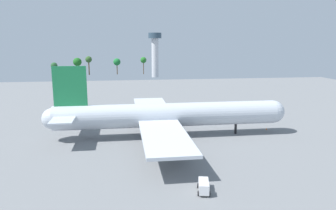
# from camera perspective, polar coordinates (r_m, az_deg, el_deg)

# --- Properties ---
(ground_plane) EXTENTS (273.40, 273.40, 0.00)m
(ground_plane) POSITION_cam_1_polar(r_m,az_deg,el_deg) (91.09, 0.00, -5.60)
(ground_plane) COLOR slate
(cargo_airplane) EXTENTS (68.35, 62.78, 20.14)m
(cargo_airplane) POSITION_cam_1_polar(r_m,az_deg,el_deg) (89.48, -0.17, -1.86)
(cargo_airplane) COLOR silver
(cargo_airplane) RESTS_ON ground_plane
(fuel_truck) EXTENTS (3.71, 4.02, 2.22)m
(fuel_truck) POSITION_cam_1_polar(r_m,az_deg,el_deg) (108.10, 10.95, -2.50)
(fuel_truck) COLOR silver
(fuel_truck) RESTS_ON ground_plane
(maintenance_van) EXTENTS (2.99, 5.17, 2.19)m
(maintenance_van) POSITION_cam_1_polar(r_m,az_deg,el_deg) (58.99, 6.39, -14.17)
(maintenance_van) COLOR silver
(maintenance_van) RESTS_ON ground_plane
(safety_cone_nose) EXTENTS (0.40, 0.40, 0.58)m
(safety_cone_nose) POSITION_cam_1_polar(r_m,az_deg,el_deg) (102.23, 17.16, -4.07)
(safety_cone_nose) COLOR orange
(safety_cone_nose) RESTS_ON ground_plane
(control_tower) EXTENTS (9.76, 9.76, 32.81)m
(control_tower) POSITION_cam_1_polar(r_m,az_deg,el_deg) (241.46, -2.34, 9.69)
(control_tower) COLOR silver
(control_tower) RESTS_ON ground_plane
(tree_line_backdrop) EXTENTS (75.98, 6.67, 14.94)m
(tree_line_backdrop) POSITION_cam_1_polar(r_m,az_deg,el_deg) (266.12, -13.12, 7.48)
(tree_line_backdrop) COLOR #51381E
(tree_line_backdrop) RESTS_ON ground_plane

